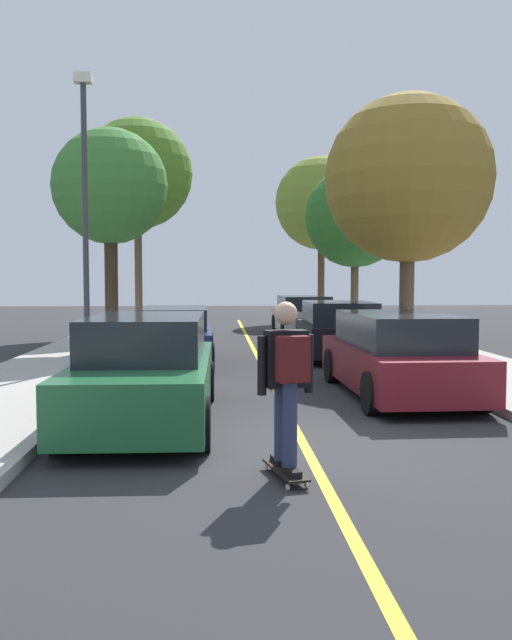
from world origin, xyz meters
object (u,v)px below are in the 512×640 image
at_px(parked_car_left_near, 174,336).
at_px(street_tree_right_nearest, 408,179).
at_px(street_tree_right_far, 322,203).
at_px(street_tree_right_near, 355,218).
at_px(parked_car_right_far, 304,316).
at_px(streetlamp, 85,202).
at_px(fire_hydrant, 428,348).
at_px(skateboarder, 287,375).
at_px(street_tree_left_near, 137,174).
at_px(parked_car_left_nearest, 146,371).
at_px(parked_car_right_near, 339,330).
at_px(skateboard, 285,470).
at_px(parked_car_right_nearest, 397,355).
at_px(street_tree_left_nearest, 110,188).

bearing_deg(parked_car_left_near, street_tree_right_nearest, 13.78).
bearing_deg(street_tree_right_far, street_tree_right_near, -90.00).
relative_size(parked_car_right_far, streetlamp, 0.69).
relative_size(street_tree_right_nearest, street_tree_right_far, 0.87).
height_order(parked_car_right_far, fire_hydrant, parked_car_right_far).
height_order(parked_car_left_near, fire_hydrant, parked_car_left_near).
bearing_deg(fire_hydrant, parked_car_right_far, 99.43).
bearing_deg(street_tree_right_near, skateboarder, -103.99).
xyz_separation_m(street_tree_left_near, street_tree_right_far, (7.58, 6.66, -0.24)).
xyz_separation_m(parked_car_left_nearest, parked_car_right_near, (4.02, 7.25, -0.02)).
distance_m(street_tree_right_near, streetlamp, 11.69).
height_order(street_tree_left_near, skateboard, street_tree_left_near).
height_order(parked_car_left_near, parked_car_right_far, parked_car_right_far).
bearing_deg(parked_car_left_near, skateboard, -79.35).
height_order(parked_car_left_near, skateboarder, skateboarder).
distance_m(parked_car_right_near, skateboard, 10.27).
relative_size(parked_car_left_nearest, street_tree_right_far, 0.62).
relative_size(parked_car_left_near, parked_car_right_nearest, 0.91).
bearing_deg(street_tree_left_near, skateboard, -78.86).
bearing_deg(street_tree_right_near, parked_car_right_nearest, -98.40).
relative_size(parked_car_left_near, street_tree_left_nearest, 0.71).
relative_size(parked_car_right_far, street_tree_left_near, 0.56).
xyz_separation_m(parked_car_left_near, fire_hydrant, (5.52, -1.20, -0.18)).
height_order(parked_car_right_near, street_tree_left_nearest, street_tree_left_nearest).
xyz_separation_m(parked_car_right_nearest, street_tree_right_nearest, (1.78, 5.65, 3.77)).
relative_size(skateboard, skateboarder, 0.52).
xyz_separation_m(street_tree_left_nearest, streetlamp, (0.03, -3.56, -0.76)).
xyz_separation_m(street_tree_left_near, skateboard, (3.43, -17.41, -5.55)).
height_order(parked_car_right_nearest, parked_car_right_far, parked_car_right_nearest).
height_order(street_tree_right_nearest, skateboarder, street_tree_right_nearest).
bearing_deg(skateboarder, street_tree_right_near, 76.01).
height_order(street_tree_left_nearest, skateboard, street_tree_left_nearest).
relative_size(parked_car_left_near, skateboarder, 2.45).
xyz_separation_m(street_tree_left_nearest, street_tree_left_near, (0.00, 6.16, 1.29)).
distance_m(street_tree_left_near, streetlamp, 9.93).
xyz_separation_m(street_tree_right_nearest, skateboarder, (-4.15, -10.23, -3.42)).
bearing_deg(parked_car_left_near, streetlamp, -148.30).
height_order(parked_car_right_nearest, street_tree_right_nearest, street_tree_right_nearest).
distance_m(parked_car_right_nearest, street_tree_right_near, 12.65).
bearing_deg(parked_car_right_near, parked_car_left_nearest, -119.03).
bearing_deg(streetlamp, skateboard, -66.16).
bearing_deg(street_tree_right_near, parked_car_left_nearest, -112.70).
relative_size(fire_hydrant, streetlamp, 0.12).
bearing_deg(street_tree_right_nearest, parked_car_left_nearest, -127.85).
bearing_deg(parked_car_left_near, parked_car_right_far, 62.84).
distance_m(street_tree_right_near, skateboard, 17.57).
bearing_deg(fire_hydrant, parked_car_right_nearest, -116.34).
bearing_deg(street_tree_left_nearest, streetlamp, -89.51).
bearing_deg(street_tree_right_far, street_tree_left_near, -138.69).
bearing_deg(parked_car_right_nearest, streetlamp, 151.40).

